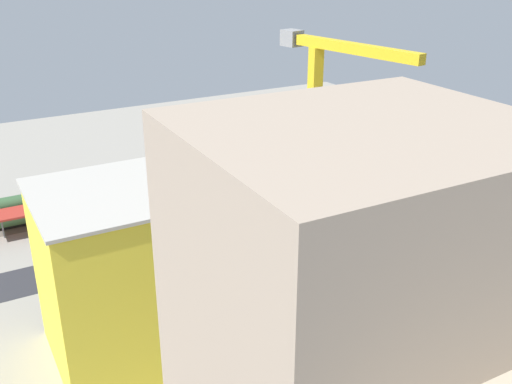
% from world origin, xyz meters
% --- Properties ---
extents(ground_plane, '(182.89, 182.89, 0.00)m').
position_xyz_m(ground_plane, '(0.00, 0.00, 0.00)').
color(ground_plane, gray).
rests_on(ground_plane, ground).
extents(rail_bed, '(114.38, 14.19, 0.01)m').
position_xyz_m(rail_bed, '(0.00, -20.33, 0.00)').
color(rail_bed, '#665E54').
rests_on(rail_bed, ground).
extents(street_asphalt, '(114.35, 9.65, 0.01)m').
position_xyz_m(street_asphalt, '(0.00, 4.36, 0.00)').
color(street_asphalt, '#2D2D33').
rests_on(street_asphalt, ground).
extents(track_rails, '(114.30, 7.75, 0.12)m').
position_xyz_m(track_rails, '(0.00, -20.33, 0.18)').
color(track_rails, '#9E9EA8').
rests_on(track_rails, ground).
extents(platform_canopy_near, '(61.77, 5.60, 4.57)m').
position_xyz_m(platform_canopy_near, '(7.13, -12.91, 4.35)').
color(platform_canopy_near, '#A82D23').
rests_on(platform_canopy_near, ground).
extents(locomotive, '(14.45, 2.65, 4.83)m').
position_xyz_m(locomotive, '(-28.43, -23.10, 1.69)').
color(locomotive, black).
rests_on(locomotive, ground).
extents(passenger_coach, '(16.40, 3.00, 6.04)m').
position_xyz_m(passenger_coach, '(-53.61, -23.10, 3.18)').
color(passenger_coach, black).
rests_on(passenger_coach, ground).
extents(freight_coach_far, '(17.72, 3.05, 5.75)m').
position_xyz_m(freight_coach_far, '(30.81, -17.57, 3.02)').
color(freight_coach_far, black).
rests_on(freight_coach_far, ground).
extents(parked_car_0, '(4.43, 1.95, 1.57)m').
position_xyz_m(parked_car_0, '(-15.95, 1.11, 0.70)').
color(parked_car_0, black).
rests_on(parked_car_0, ground).
extents(parked_car_1, '(4.66, 1.92, 1.63)m').
position_xyz_m(parked_car_1, '(-8.13, 1.63, 0.73)').
color(parked_car_1, black).
rests_on(parked_car_1, ground).
extents(parked_car_2, '(4.27, 1.74, 1.62)m').
position_xyz_m(parked_car_2, '(-0.06, 1.22, 0.73)').
color(parked_car_2, black).
rests_on(parked_car_2, ground).
extents(parked_car_3, '(4.42, 1.93, 1.68)m').
position_xyz_m(parked_car_3, '(7.09, 1.48, 0.76)').
color(parked_car_3, black).
rests_on(parked_car_3, ground).
extents(construction_building, '(29.45, 18.09, 21.82)m').
position_xyz_m(construction_building, '(19.51, 28.13, 10.91)').
color(construction_building, yellow).
rests_on(construction_building, ground).
extents(construction_roof_slab, '(30.06, 18.69, 0.40)m').
position_xyz_m(construction_roof_slab, '(19.51, 28.13, 22.02)').
color(construction_roof_slab, '#B7B2A8').
rests_on(construction_roof_slab, construction_building).
extents(tower_crane, '(5.04, 21.14, 38.15)m').
position_xyz_m(tower_crane, '(-0.92, 31.01, 21.58)').
color(tower_crane, gray).
rests_on(tower_crane, ground).
extents(box_truck_0, '(9.45, 2.84, 3.24)m').
position_xyz_m(box_truck_0, '(20.53, 13.53, 1.60)').
color(box_truck_0, black).
rests_on(box_truck_0, ground).
extents(box_truck_1, '(8.75, 3.03, 3.54)m').
position_xyz_m(box_truck_1, '(25.57, 12.42, 1.72)').
color(box_truck_1, black).
rests_on(box_truck_1, ground).
extents(street_tree_0, '(4.99, 4.99, 7.32)m').
position_xyz_m(street_tree_0, '(-38.63, 9.76, 4.81)').
color(street_tree_0, brown).
rests_on(street_tree_0, ground).
extents(street_tree_1, '(4.08, 4.08, 6.09)m').
position_xyz_m(street_tree_1, '(-39.55, 10.17, 4.01)').
color(street_tree_1, brown).
rests_on(street_tree_1, ground).
extents(street_tree_2, '(5.64, 5.64, 7.60)m').
position_xyz_m(street_tree_2, '(17.59, 9.32, 4.77)').
color(street_tree_2, brown).
rests_on(street_tree_2, ground).
extents(traffic_light, '(0.50, 0.36, 6.06)m').
position_xyz_m(traffic_light, '(16.05, -0.48, 4.05)').
color(traffic_light, '#333333').
rests_on(traffic_light, ground).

